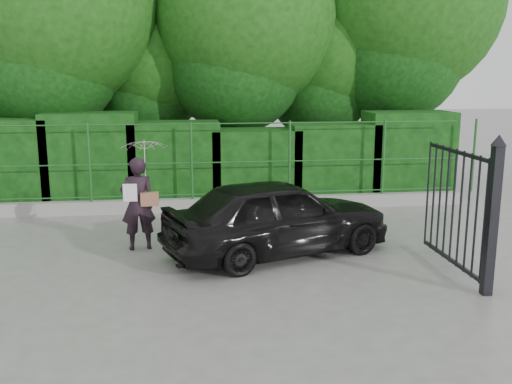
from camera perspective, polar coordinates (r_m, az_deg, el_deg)
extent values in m
plane|color=gray|center=(9.19, -8.43, -8.63)|extent=(80.00, 80.00, 0.00)
cube|color=#9E9E99|center=(13.47, -8.06, -1.34)|extent=(14.00, 0.25, 0.30)
cylinder|color=#205822|center=(13.44, -16.32, 2.83)|extent=(0.06, 0.06, 1.80)
cylinder|color=#205822|center=(13.27, -6.46, 3.12)|extent=(0.06, 0.06, 1.80)
cylinder|color=#205822|center=(13.49, 3.37, 3.32)|extent=(0.06, 0.06, 1.80)
cylinder|color=#205822|center=(14.08, 12.63, 3.42)|extent=(0.06, 0.06, 1.80)
cylinder|color=#205822|center=(15.01, 20.94, 3.43)|extent=(0.06, 0.06, 1.80)
cylinder|color=#205822|center=(13.41, -8.09, -0.30)|extent=(13.60, 0.03, 0.03)
cylinder|color=#205822|center=(13.28, -8.18, 2.87)|extent=(13.60, 0.03, 0.03)
cylinder|color=#205822|center=(13.17, -8.30, 6.74)|extent=(13.60, 0.03, 0.03)
cube|color=black|center=(14.90, -23.68, 2.63)|extent=(2.20, 1.20, 2.13)
cube|color=black|center=(14.45, -16.08, 3.17)|extent=(2.20, 1.20, 2.26)
cube|color=black|center=(14.29, -8.10, 2.93)|extent=(2.20, 1.20, 2.02)
cube|color=black|center=(14.41, -0.10, 2.70)|extent=(2.20, 1.20, 1.81)
cube|color=black|center=(14.77, 7.63, 3.07)|extent=(2.20, 1.20, 1.93)
cube|color=black|center=(15.38, 14.89, 3.65)|extent=(2.20, 1.20, 2.22)
cylinder|color=black|center=(16.18, -18.92, 7.87)|extent=(0.36, 0.36, 4.50)
sphere|color=#14470F|center=(16.25, -19.59, 17.40)|extent=(5.40, 5.40, 5.40)
cylinder|color=black|center=(17.21, -9.69, 6.45)|extent=(0.36, 0.36, 3.25)
sphere|color=#14470F|center=(17.14, -9.92, 12.95)|extent=(3.90, 3.90, 3.90)
cylinder|color=black|center=(16.24, -0.97, 8.07)|extent=(0.36, 0.36, 4.25)
sphere|color=#14470F|center=(16.28, -1.00, 17.07)|extent=(5.10, 5.10, 5.10)
cylinder|color=black|center=(17.40, 7.06, 7.00)|extent=(0.36, 0.36, 3.50)
sphere|color=#14470F|center=(17.35, 7.24, 13.92)|extent=(4.20, 4.20, 4.20)
cylinder|color=black|center=(17.58, 13.85, 8.84)|extent=(0.36, 0.36, 4.75)
sphere|color=#14470F|center=(17.67, 14.32, 18.10)|extent=(5.70, 5.70, 5.70)
cube|color=black|center=(8.84, 22.51, -2.80)|extent=(0.14, 0.14, 2.20)
cone|color=black|center=(8.64, 23.13, 4.80)|extent=(0.22, 0.22, 0.16)
cube|color=black|center=(10.07, 18.88, -6.42)|extent=(0.05, 2.00, 0.06)
cube|color=black|center=(9.68, 19.60, 3.76)|extent=(0.05, 2.00, 0.06)
cylinder|color=black|center=(9.02, 21.87, -2.79)|extent=(0.04, 0.04, 1.90)
cylinder|color=black|center=(9.23, 21.13, -2.41)|extent=(0.04, 0.04, 1.90)
cylinder|color=black|center=(9.45, 20.43, -2.05)|extent=(0.04, 0.04, 1.90)
cylinder|color=black|center=(9.66, 19.75, -1.70)|extent=(0.04, 0.04, 1.90)
cylinder|color=black|center=(9.88, 19.11, -1.37)|extent=(0.04, 0.04, 1.90)
cylinder|color=black|center=(10.10, 18.49, -1.05)|extent=(0.04, 0.04, 1.90)
cylinder|color=black|center=(10.32, 17.90, -0.74)|extent=(0.04, 0.04, 1.90)
cylinder|color=black|center=(10.54, 17.34, -0.45)|extent=(0.04, 0.04, 1.90)
cylinder|color=black|center=(10.76, 16.79, -0.17)|extent=(0.04, 0.04, 1.90)
imported|color=black|center=(10.60, -11.72, -1.15)|extent=(0.69, 0.52, 1.71)
imported|color=silver|center=(10.49, -11.06, 3.09)|extent=(0.85, 0.86, 0.78)
cube|color=#9C6448|center=(10.48, -10.58, -0.70)|extent=(0.32, 0.15, 0.24)
cube|color=white|center=(10.44, -12.48, -0.07)|extent=(0.25, 0.02, 0.32)
imported|color=black|center=(10.14, 2.17, -2.43)|extent=(4.41, 2.96, 1.40)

